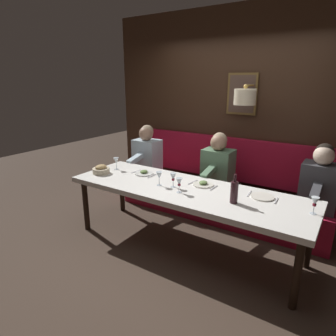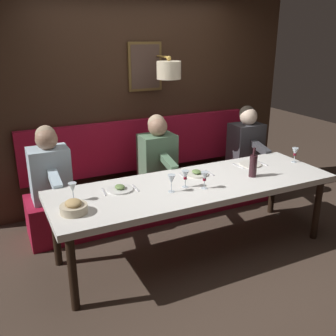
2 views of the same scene
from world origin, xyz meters
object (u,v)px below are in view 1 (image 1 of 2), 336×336
at_px(wine_glass_3, 179,182).
at_px(bread_bowl, 101,170).
at_px(wine_bottle, 234,192).
at_px(diner_nearest, 320,180).
at_px(diner_near, 218,164).
at_px(wine_glass_0, 159,176).
at_px(dining_table, 185,193).
at_px(wine_glass_1, 315,202).
at_px(wine_glass_4, 173,177).
at_px(diner_middle, 147,152).
at_px(wine_glass_2, 116,161).

distance_m(wine_glass_3, bread_bowl, 1.20).
relative_size(wine_glass_3, wine_bottle, 0.55).
height_order(diner_nearest, bread_bowl, diner_nearest).
relative_size(diner_nearest, diner_near, 1.00).
relative_size(diner_near, wine_glass_0, 4.82).
distance_m(dining_table, wine_glass_1, 1.32).
bearing_deg(diner_nearest, wine_glass_4, 123.57).
height_order(diner_middle, wine_glass_2, diner_middle).
height_order(dining_table, wine_glass_2, wine_glass_2).
bearing_deg(wine_glass_3, diner_nearest, -50.48).
distance_m(wine_glass_0, wine_glass_3, 0.31).
distance_m(wine_glass_1, wine_glass_4, 1.45).
bearing_deg(diner_middle, wine_glass_0, -136.77).
height_order(diner_near, wine_glass_1, diner_near).
height_order(dining_table, wine_bottle, wine_bottle).
height_order(diner_near, wine_glass_3, diner_near).
relative_size(wine_glass_3, bread_bowl, 0.75).
height_order(wine_bottle, bread_bowl, wine_bottle).
relative_size(wine_glass_2, wine_glass_3, 1.00).
bearing_deg(dining_table, bread_bowl, 96.25).
bearing_deg(bread_bowl, diner_nearest, -67.58).
xyz_separation_m(diner_near, wine_glass_0, (-0.97, 0.30, 0.04)).
bearing_deg(bread_bowl, wine_glass_1, -85.46).
xyz_separation_m(diner_near, diner_middle, (0.00, 1.21, 0.00)).
xyz_separation_m(diner_nearest, diner_middle, (0.00, 2.47, 0.00)).
bearing_deg(diner_middle, diner_nearest, -90.00).
relative_size(wine_glass_0, wine_glass_1, 1.00).
xyz_separation_m(wine_glass_3, wine_bottle, (0.06, -0.60, 0.00)).
distance_m(wine_glass_2, wine_bottle, 1.76).
xyz_separation_m(wine_glass_2, wine_glass_4, (-0.15, -1.01, -0.00)).
relative_size(wine_glass_1, wine_glass_4, 1.00).
bearing_deg(wine_glass_4, bread_bowl, 94.66).
height_order(wine_glass_1, bread_bowl, wine_glass_1).
distance_m(wine_glass_4, wine_bottle, 0.74).
xyz_separation_m(wine_glass_1, bread_bowl, (-0.20, 2.50, -0.07)).
xyz_separation_m(diner_nearest, wine_glass_0, (-0.97, 1.56, 0.04)).
height_order(wine_glass_0, bread_bowl, wine_glass_0).
height_order(wine_glass_0, wine_glass_4, same).
bearing_deg(wine_glass_4, wine_glass_1, -85.55).
bearing_deg(wine_glass_0, diner_middle, 43.23).
bearing_deg(wine_glass_2, diner_near, -55.95).
bearing_deg(wine_glass_3, wine_glass_0, 78.28).
distance_m(diner_near, wine_glass_1, 1.54).
xyz_separation_m(diner_near, wine_glass_1, (-0.81, -1.31, 0.04)).
relative_size(dining_table, wine_glass_1, 16.98).
relative_size(wine_glass_0, wine_glass_3, 1.00).
bearing_deg(diner_nearest, dining_table, 125.03).
xyz_separation_m(wine_glass_0, wine_glass_3, (-0.06, -0.31, -0.00)).
height_order(wine_glass_2, bread_bowl, wine_glass_2).
bearing_deg(wine_glass_1, wine_glass_2, 89.09).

